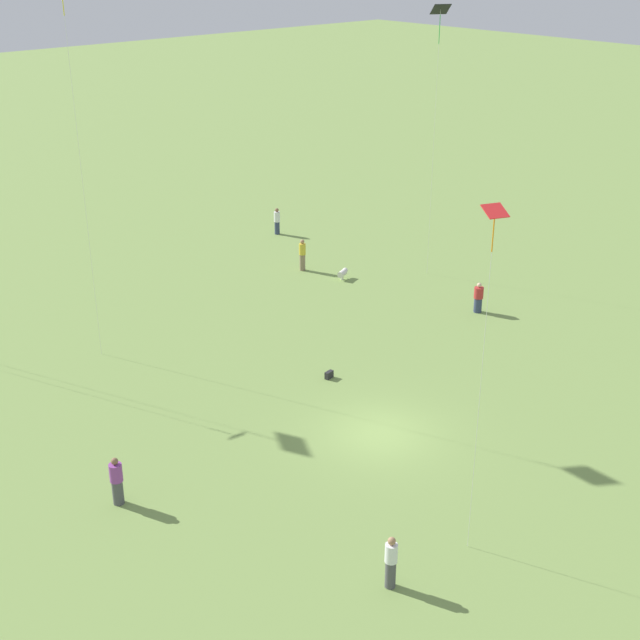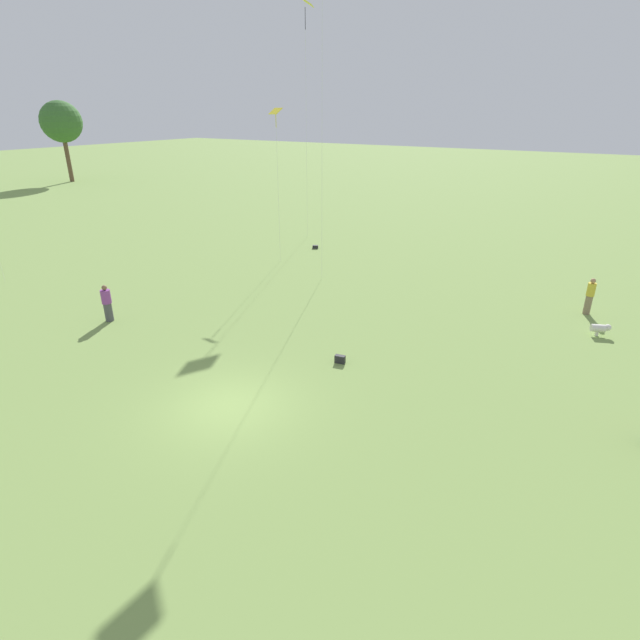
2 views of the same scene
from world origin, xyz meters
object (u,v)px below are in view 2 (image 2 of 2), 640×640
(person_1, at_px, (590,296))
(dog_1, at_px, (601,328))
(kite_3, at_px, (276,120))
(kite_1, at_px, (305,10))
(person_3, at_px, (107,303))
(picnic_bag_1, at_px, (315,247))
(picnic_bag_0, at_px, (340,359))

(person_1, xyz_separation_m, dog_1, (-2.54, -0.77, -0.55))
(kite_3, distance_m, dog_1, 20.75)
(kite_3, bearing_deg, kite_1, 160.92)
(person_3, height_order, picnic_bag_1, person_3)
(picnic_bag_1, bearing_deg, person_1, -100.95)
(person_1, xyz_separation_m, person_3, (-12.85, 19.14, -0.04))
(kite_3, bearing_deg, picnic_bag_0, 7.95)
(kite_1, height_order, picnic_bag_0, kite_1)
(picnic_bag_0, bearing_deg, dog_1, -45.83)
(kite_1, height_order, picnic_bag_1, kite_1)
(person_3, distance_m, kite_1, 23.86)
(kite_3, relative_size, dog_1, 11.07)
(person_3, height_order, picnic_bag_0, person_3)
(person_3, relative_size, kite_3, 0.19)
(kite_3, height_order, picnic_bag_1, kite_3)
(kite_1, relative_size, dog_1, 19.17)
(person_3, relative_size, picnic_bag_1, 3.84)
(person_1, relative_size, person_3, 1.03)
(picnic_bag_0, bearing_deg, person_1, -35.62)
(picnic_bag_0, bearing_deg, picnic_bag_1, 35.45)
(kite_3, xyz_separation_m, dog_1, (-2.08, -18.92, -8.25))
(person_3, relative_size, kite_1, 0.11)
(person_3, distance_m, dog_1, 22.43)
(person_3, bearing_deg, kite_1, 100.72)
(kite_3, bearing_deg, person_3, -41.77)
(person_1, xyz_separation_m, picnic_bag_1, (3.46, 17.90, -0.80))
(kite_1, bearing_deg, dog_1, -91.41)
(kite_3, xyz_separation_m, picnic_bag_0, (-10.35, -10.41, -8.46))
(person_3, distance_m, kite_3, 14.65)
(person_1, height_order, picnic_bag_0, person_1)
(picnic_bag_1, bearing_deg, dog_1, -107.82)
(person_1, bearing_deg, picnic_bag_0, -118.16)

